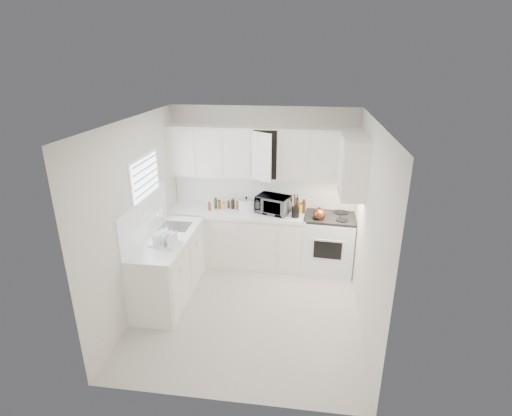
% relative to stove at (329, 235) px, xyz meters
% --- Properties ---
extents(floor, '(3.20, 3.20, 0.00)m').
position_rel_stove_xyz_m(floor, '(-1.11, -1.28, -0.61)').
color(floor, silver).
rests_on(floor, ground).
extents(ceiling, '(3.20, 3.20, 0.00)m').
position_rel_stove_xyz_m(ceiling, '(-1.11, -1.28, 1.99)').
color(ceiling, white).
rests_on(ceiling, ground).
extents(wall_back, '(3.00, 0.00, 3.00)m').
position_rel_stove_xyz_m(wall_back, '(-1.11, 0.32, 0.69)').
color(wall_back, white).
rests_on(wall_back, ground).
extents(wall_front, '(3.00, 0.00, 3.00)m').
position_rel_stove_xyz_m(wall_front, '(-1.11, -2.88, 0.69)').
color(wall_front, white).
rests_on(wall_front, ground).
extents(wall_left, '(0.00, 3.20, 3.20)m').
position_rel_stove_xyz_m(wall_left, '(-2.61, -1.28, 0.69)').
color(wall_left, white).
rests_on(wall_left, ground).
extents(wall_right, '(0.00, 3.20, 3.20)m').
position_rel_stove_xyz_m(wall_right, '(0.39, -1.28, 0.69)').
color(wall_right, white).
rests_on(wall_right, ground).
extents(window_blinds, '(0.06, 0.96, 1.06)m').
position_rel_stove_xyz_m(window_blinds, '(-2.59, -0.93, 0.94)').
color(window_blinds, white).
rests_on(window_blinds, wall_left).
extents(lower_cabinets_back, '(2.22, 0.60, 0.90)m').
position_rel_stove_xyz_m(lower_cabinets_back, '(-1.50, 0.02, -0.16)').
color(lower_cabinets_back, white).
rests_on(lower_cabinets_back, floor).
extents(lower_cabinets_left, '(0.60, 1.60, 0.90)m').
position_rel_stove_xyz_m(lower_cabinets_left, '(-2.31, -1.08, -0.16)').
color(lower_cabinets_left, white).
rests_on(lower_cabinets_left, floor).
extents(countertop_back, '(2.24, 0.64, 0.05)m').
position_rel_stove_xyz_m(countertop_back, '(-1.50, 0.01, 0.31)').
color(countertop_back, white).
rests_on(countertop_back, lower_cabinets_back).
extents(countertop_left, '(0.64, 1.62, 0.05)m').
position_rel_stove_xyz_m(countertop_left, '(-2.30, -1.08, 0.31)').
color(countertop_left, white).
rests_on(countertop_left, lower_cabinets_left).
extents(backsplash_back, '(2.98, 0.02, 0.55)m').
position_rel_stove_xyz_m(backsplash_back, '(-1.11, 0.31, 0.61)').
color(backsplash_back, white).
rests_on(backsplash_back, wall_back).
extents(backsplash_left, '(0.02, 1.60, 0.55)m').
position_rel_stove_xyz_m(backsplash_left, '(-2.60, -1.08, 0.61)').
color(backsplash_left, white).
rests_on(backsplash_left, wall_left).
extents(upper_cabinets_back, '(3.00, 0.33, 0.80)m').
position_rel_stove_xyz_m(upper_cabinets_back, '(-1.11, 0.15, 0.89)').
color(upper_cabinets_back, white).
rests_on(upper_cabinets_back, wall_back).
extents(upper_cabinets_right, '(0.33, 0.90, 0.80)m').
position_rel_stove_xyz_m(upper_cabinets_right, '(0.23, -0.46, 0.89)').
color(upper_cabinets_right, white).
rests_on(upper_cabinets_right, wall_right).
extents(sink, '(0.42, 0.38, 0.30)m').
position_rel_stove_xyz_m(sink, '(-2.30, -0.73, 0.46)').
color(sink, gray).
rests_on(sink, countertop_left).
extents(stove, '(0.84, 0.71, 1.22)m').
position_rel_stove_xyz_m(stove, '(0.00, 0.00, 0.00)').
color(stove, white).
rests_on(stove, floor).
extents(tea_kettle, '(0.28, 0.24, 0.23)m').
position_rel_stove_xyz_m(tea_kettle, '(-0.18, -0.16, 0.44)').
color(tea_kettle, maroon).
rests_on(tea_kettle, stove).
extents(frying_pan, '(0.29, 0.43, 0.04)m').
position_rel_stove_xyz_m(frying_pan, '(0.18, 0.16, 0.35)').
color(frying_pan, black).
rests_on(frying_pan, stove).
extents(microwave, '(0.58, 0.44, 0.35)m').
position_rel_stove_xyz_m(microwave, '(-0.91, 0.03, 0.51)').
color(microwave, gray).
rests_on(microwave, countertop_back).
extents(rice_cooker, '(0.32, 0.32, 0.26)m').
position_rel_stove_xyz_m(rice_cooker, '(-1.34, 0.00, 0.47)').
color(rice_cooker, white).
rests_on(rice_cooker, countertop_back).
extents(paper_towel, '(0.12, 0.12, 0.27)m').
position_rel_stove_xyz_m(paper_towel, '(-1.11, 0.24, 0.47)').
color(paper_towel, white).
rests_on(paper_towel, countertop_back).
extents(utensil_crock, '(0.15, 0.15, 0.40)m').
position_rel_stove_xyz_m(utensil_crock, '(-0.55, -0.11, 0.54)').
color(utensil_crock, black).
rests_on(utensil_crock, countertop_back).
extents(dish_rack, '(0.41, 0.34, 0.20)m').
position_rel_stove_xyz_m(dish_rack, '(-2.23, -1.34, 0.44)').
color(dish_rack, white).
rests_on(dish_rack, countertop_left).
extents(spice_left_0, '(0.06, 0.06, 0.13)m').
position_rel_stove_xyz_m(spice_left_0, '(-1.96, 0.14, 0.40)').
color(spice_left_0, brown).
rests_on(spice_left_0, countertop_back).
extents(spice_left_1, '(0.06, 0.06, 0.13)m').
position_rel_stove_xyz_m(spice_left_1, '(-1.88, 0.05, 0.40)').
color(spice_left_1, '#216330').
rests_on(spice_left_1, countertop_back).
extents(spice_left_2, '(0.06, 0.06, 0.13)m').
position_rel_stove_xyz_m(spice_left_2, '(-1.81, 0.14, 0.40)').
color(spice_left_2, '#AF3A17').
rests_on(spice_left_2, countertop_back).
extents(spice_left_3, '(0.06, 0.06, 0.13)m').
position_rel_stove_xyz_m(spice_left_3, '(-1.73, 0.05, 0.40)').
color(spice_left_3, yellow).
rests_on(spice_left_3, countertop_back).
extents(spice_left_4, '(0.06, 0.06, 0.13)m').
position_rel_stove_xyz_m(spice_left_4, '(-1.66, 0.14, 0.40)').
color(spice_left_4, '#4F2816').
rests_on(spice_left_4, countertop_back).
extents(spice_left_5, '(0.06, 0.06, 0.13)m').
position_rel_stove_xyz_m(spice_left_5, '(-1.58, 0.05, 0.40)').
color(spice_left_5, black).
rests_on(spice_left_5, countertop_back).
extents(spice_left_6, '(0.06, 0.06, 0.13)m').
position_rel_stove_xyz_m(spice_left_6, '(-1.51, 0.14, 0.40)').
color(spice_left_6, brown).
rests_on(spice_left_6, countertop_back).
extents(spice_left_7, '(0.06, 0.06, 0.13)m').
position_rel_stove_xyz_m(spice_left_7, '(-1.43, 0.05, 0.40)').
color(spice_left_7, '#216330').
rests_on(spice_left_7, countertop_back).
extents(sauce_right_0, '(0.06, 0.06, 0.19)m').
position_rel_stove_xyz_m(sauce_right_0, '(-0.53, 0.18, 0.43)').
color(sauce_right_0, '#AF3A17').
rests_on(sauce_right_0, countertop_back).
extents(sauce_right_1, '(0.06, 0.06, 0.19)m').
position_rel_stove_xyz_m(sauce_right_1, '(-0.47, 0.12, 0.43)').
color(sauce_right_1, yellow).
rests_on(sauce_right_1, countertop_back).
extents(sauce_right_2, '(0.06, 0.06, 0.19)m').
position_rel_stove_xyz_m(sauce_right_2, '(-0.42, 0.18, 0.43)').
color(sauce_right_2, '#4F2816').
rests_on(sauce_right_2, countertop_back).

